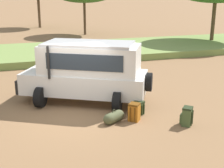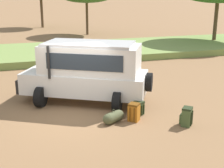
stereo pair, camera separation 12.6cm
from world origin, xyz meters
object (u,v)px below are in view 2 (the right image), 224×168
Objects in this scene: duffel_bag_low_black_case at (113,117)px; safari_vehicle at (87,71)px; backpack_cluster_center at (138,108)px; duffel_bag_soft_canvas at (125,95)px; backpack_beside_front_wheel at (187,117)px; backpack_near_rear_wheel at (134,112)px.

safari_vehicle is at bearing 98.76° from duffel_bag_low_black_case.
backpack_cluster_center reaches higher than duffel_bag_soft_canvas.
duffel_bag_low_black_case is (-1.08, -0.40, -0.06)m from backpack_cluster_center.
duffel_bag_soft_canvas is at bearing 108.74° from backpack_beside_front_wheel.
backpack_near_rear_wheel is (-0.35, -0.47, 0.06)m from backpack_cluster_center.
backpack_beside_front_wheel is at bearing -31.11° from backpack_near_rear_wheel.
backpack_beside_front_wheel is 0.78× the size of duffel_bag_low_black_case.
duffel_bag_soft_canvas is at bearing -8.07° from safari_vehicle.
safari_vehicle is 2.82m from backpack_near_rear_wheel.
backpack_near_rear_wheel reaches higher than backpack_cluster_center.
backpack_near_rear_wheel is (-1.52, 0.92, -0.01)m from backpack_beside_front_wheel.
backpack_cluster_center is at bearing 20.09° from duffel_bag_low_black_case.
duffel_bag_low_black_case is at bearing 156.07° from backpack_beside_front_wheel.
backpack_cluster_center is at bearing 53.23° from backpack_near_rear_wheel.
backpack_beside_front_wheel is 1.82m from backpack_cluster_center.
backpack_beside_front_wheel is at bearing -23.93° from duffel_bag_low_black_case.
duffel_bag_low_black_case is (-0.73, 0.08, -0.12)m from backpack_near_rear_wheel.
backpack_near_rear_wheel is at bearing -6.23° from duffel_bag_low_black_case.
backpack_cluster_center is 1.15m from duffel_bag_low_black_case.
backpack_near_rear_wheel is at bearing -126.77° from backpack_cluster_center.
backpack_cluster_center is 1.72m from duffel_bag_soft_canvas.
backpack_beside_front_wheel is 1.27× the size of backpack_cluster_center.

